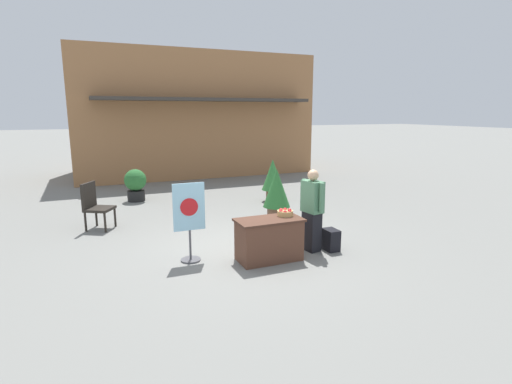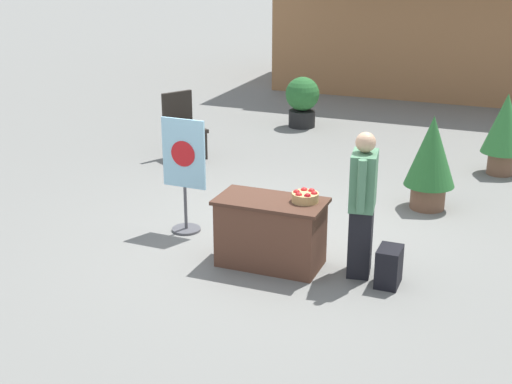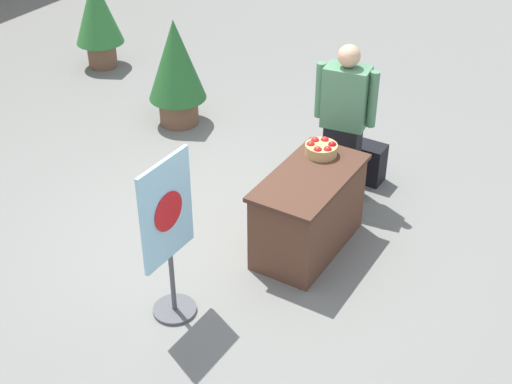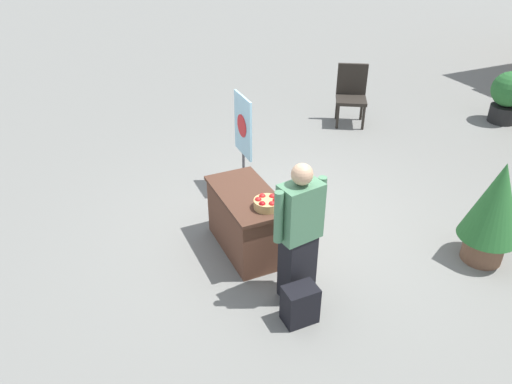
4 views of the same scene
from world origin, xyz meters
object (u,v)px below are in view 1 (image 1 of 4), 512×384
(person_visitor, at_px, (312,210))
(potted_plant_near_left, at_px, (277,191))
(poster_board, at_px, (189,219))
(patio_chair, at_px, (95,204))
(display_table, at_px, (269,239))
(backpack, at_px, (331,240))
(potted_plant_far_right, at_px, (273,177))
(potted_plant_near_right, at_px, (136,184))
(apple_basket, at_px, (285,213))

(person_visitor, relative_size, potted_plant_near_left, 1.24)
(poster_board, relative_size, patio_chair, 1.33)
(display_table, bearing_deg, person_visitor, 8.43)
(backpack, xyz_separation_m, potted_plant_far_right, (0.83, 4.37, 0.52))
(potted_plant_near_right, bearing_deg, potted_plant_far_right, -23.65)
(backpack, height_order, poster_board, poster_board)
(display_table, relative_size, potted_plant_near_right, 1.24)
(person_visitor, relative_size, potted_plant_near_right, 1.65)
(person_visitor, xyz_separation_m, potted_plant_far_right, (1.18, 4.22, -0.08))
(display_table, distance_m, person_visitor, 1.08)
(display_table, relative_size, person_visitor, 0.75)
(apple_basket, relative_size, potted_plant_near_left, 0.23)
(poster_board, xyz_separation_m, patio_chair, (-1.51, 2.83, -0.19))
(potted_plant_far_right, bearing_deg, poster_board, -132.30)
(apple_basket, xyz_separation_m, poster_board, (-1.70, 0.44, -0.05))
(display_table, bearing_deg, poster_board, 158.46)
(poster_board, bearing_deg, person_visitor, 81.97)
(potted_plant_near_right, bearing_deg, potted_plant_near_left, -50.22)
(display_table, xyz_separation_m, potted_plant_near_left, (1.35, 2.45, 0.33))
(potted_plant_near_left, bearing_deg, patio_chair, 167.76)
(potted_plant_far_right, distance_m, potted_plant_near_right, 4.14)
(display_table, xyz_separation_m, potted_plant_far_right, (2.17, 4.37, 0.34))
(backpack, bearing_deg, apple_basket, 174.84)
(backpack, height_order, potted_plant_near_left, potted_plant_near_left)
(poster_board, bearing_deg, potted_plant_near_right, -175.66)
(person_visitor, xyz_separation_m, backpack, (0.35, -0.15, -0.60))
(apple_basket, relative_size, potted_plant_near_right, 0.30)
(apple_basket, distance_m, backpack, 1.16)
(potted_plant_near_left, height_order, potted_plant_far_right, potted_plant_near_left)
(apple_basket, height_order, potted_plant_far_right, potted_plant_far_right)
(display_table, relative_size, poster_board, 0.84)
(patio_chair, relative_size, potted_plant_far_right, 0.85)
(display_table, height_order, potted_plant_near_right, potted_plant_near_right)
(apple_basket, height_order, potted_plant_near_left, potted_plant_near_left)
(display_table, distance_m, potted_plant_near_left, 2.82)
(poster_board, xyz_separation_m, potted_plant_near_right, (-0.29, 5.50, -0.26))
(poster_board, relative_size, potted_plant_near_left, 1.12)
(potted_plant_far_right, xyz_separation_m, potted_plant_near_right, (-3.79, 1.66, -0.20))
(apple_basket, xyz_separation_m, potted_plant_near_left, (0.99, 2.37, -0.12))
(potted_plant_near_left, height_order, potted_plant_near_right, potted_plant_near_left)
(backpack, xyz_separation_m, patio_chair, (-4.17, 3.36, 0.39))
(apple_basket, height_order, backpack, apple_basket)
(potted_plant_far_right, bearing_deg, backpack, -100.76)
(person_visitor, xyz_separation_m, potted_plant_near_right, (-2.61, 5.88, -0.28))
(display_table, bearing_deg, potted_plant_near_left, 61.05)
(potted_plant_near_right, bearing_deg, patio_chair, -114.48)
(display_table, bearing_deg, potted_plant_near_right, 105.08)
(display_table, height_order, potted_plant_far_right, potted_plant_far_right)
(patio_chair, distance_m, potted_plant_far_right, 5.11)
(display_table, xyz_separation_m, person_visitor, (0.98, 0.15, 0.42))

